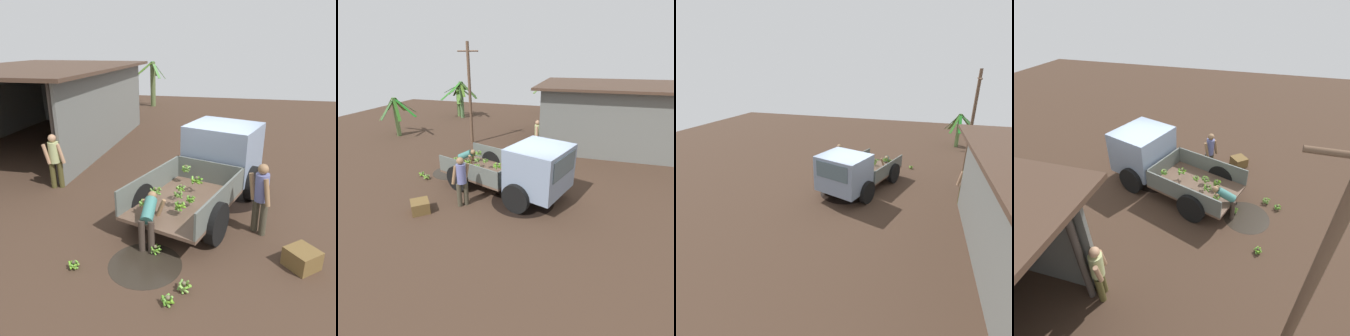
% 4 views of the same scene
% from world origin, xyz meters
% --- Properties ---
extents(ground, '(36.00, 36.00, 0.00)m').
position_xyz_m(ground, '(0.00, 0.00, 0.00)').
color(ground, '#3F2C20').
extents(mud_patch_0, '(2.16, 2.16, 0.01)m').
position_xyz_m(mud_patch_0, '(-0.30, -0.46, 0.00)').
color(mud_patch_0, black).
rests_on(mud_patch_0, ground).
extents(mud_patch_1, '(1.48, 1.48, 0.01)m').
position_xyz_m(mud_patch_1, '(-3.84, 0.91, 0.00)').
color(mud_patch_1, black).
rests_on(mud_patch_1, ground).
extents(cargo_truck, '(4.99, 3.27, 1.97)m').
position_xyz_m(cargo_truck, '(-0.22, -0.18, 1.07)').
color(cargo_truck, brown).
rests_on(cargo_truck, ground).
extents(warehouse_shed, '(9.46, 6.68, 3.26)m').
position_xyz_m(warehouse_shed, '(3.95, 7.31, 2.38)').
color(warehouse_shed, slate).
rests_on(warehouse_shed, ground).
extents(utility_pole, '(1.13, 0.15, 5.27)m').
position_xyz_m(utility_pole, '(-4.65, 4.99, 2.73)').
color(utility_pole, brown).
rests_on(utility_pole, ground).
extents(banana_palm_1, '(2.50, 2.24, 2.53)m').
position_xyz_m(banana_palm_1, '(-2.33, 14.49, 1.40)').
color(banana_palm_1, '#5C6E44').
rests_on(banana_palm_1, ground).
extents(banana_palm_2, '(2.34, 2.35, 2.77)m').
position_xyz_m(banana_palm_2, '(-8.17, 10.93, 1.53)').
color(banana_palm_2, '#4D7243').
rests_on(banana_palm_2, ground).
extents(banana_palm_3, '(2.83, 2.20, 2.32)m').
position_xyz_m(banana_palm_3, '(-9.65, 5.03, 1.30)').
color(banana_palm_3, '#648648').
rests_on(banana_palm_3, ground).
extents(banana_palm_5, '(2.74, 2.41, 2.90)m').
position_xyz_m(banana_palm_5, '(3.43, 13.45, 1.59)').
color(banana_palm_5, '#506843').
rests_on(banana_palm_5, ground).
extents(banana_palm_6, '(2.26, 2.40, 2.44)m').
position_xyz_m(banana_palm_6, '(-8.69, 11.33, 1.32)').
color(banana_palm_6, '#5B7C41').
rests_on(banana_palm_6, ground).
extents(person_foreground_visitor, '(0.54, 0.55, 1.70)m').
position_xyz_m(person_foreground_visitor, '(-2.15, -1.31, 0.94)').
color(person_foreground_visitor, '#413C2D').
rests_on(person_foreground_visitor, ground).
extents(person_worker_loading, '(0.78, 0.58, 1.11)m').
position_xyz_m(person_worker_loading, '(-3.16, 1.01, 0.68)').
color(person_worker_loading, '#3C3028').
rests_on(person_worker_loading, ground).
extents(person_bystander_near_shed, '(0.44, 0.63, 1.68)m').
position_xyz_m(person_bystander_near_shed, '(-0.82, 4.53, 0.93)').
color(person_bystander_near_shed, '#46401E').
rests_on(person_bystander_near_shed, ground).
extents(banana_bunch_on_ground_0, '(0.25, 0.25, 0.19)m').
position_xyz_m(banana_bunch_on_ground_0, '(-3.43, 0.80, 0.11)').
color(banana_bunch_on_ground_0, brown).
rests_on(banana_bunch_on_ground_0, ground).
extents(banana_bunch_on_ground_1, '(0.25, 0.25, 0.20)m').
position_xyz_m(banana_bunch_on_ground_1, '(-4.80, 0.24, 0.11)').
color(banana_bunch_on_ground_1, brown).
rests_on(banana_bunch_on_ground_1, ground).
extents(banana_bunch_on_ground_2, '(0.24, 0.24, 0.18)m').
position_xyz_m(banana_bunch_on_ground_2, '(-4.27, 2.23, 0.10)').
color(banana_bunch_on_ground_2, '#443D2C').
rests_on(banana_bunch_on_ground_2, ground).
extents(banana_bunch_on_ground_3, '(0.27, 0.26, 0.22)m').
position_xyz_m(banana_bunch_on_ground_3, '(-4.43, 0.03, 0.12)').
color(banana_bunch_on_ground_3, brown).
rests_on(banana_bunch_on_ground_3, ground).
extents(wooden_crate_0, '(0.77, 0.77, 0.39)m').
position_xyz_m(wooden_crate_0, '(-3.25, -2.11, 0.19)').
color(wooden_crate_0, brown).
rests_on(wooden_crate_0, ground).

